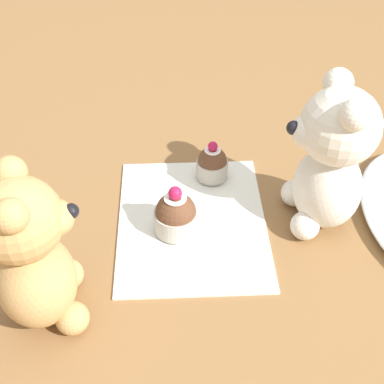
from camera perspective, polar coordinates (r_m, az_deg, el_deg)
The scene contains 6 objects.
ground_plane at distance 0.74m, azimuth -0.00°, elevation -3.24°, with size 4.00×4.00×0.00m, color olive.
knitted_placemat at distance 0.74m, azimuth -0.00°, elevation -3.07°, with size 0.26×0.20×0.01m, color silver.
teddy_bear_cream at distance 0.70m, azimuth 14.58°, elevation 3.53°, with size 0.11×0.12×0.21m.
teddy_bear_tan at distance 0.59m, azimuth -16.71°, elevation -6.45°, with size 0.12×0.11×0.20m.
cupcake_near_cream_bear at distance 0.79m, azimuth 2.17°, elevation 3.02°, with size 0.05×0.05×0.06m.
cupcake_near_tan_bear at distance 0.71m, azimuth -1.74°, elevation -2.45°, with size 0.06×0.06×0.07m.
Camera 1 is at (0.53, -0.02, 0.52)m, focal length 50.00 mm.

